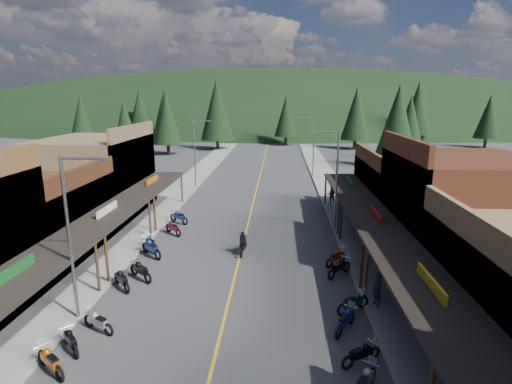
% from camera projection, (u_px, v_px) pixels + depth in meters
% --- Properties ---
extents(ground, '(220.00, 220.00, 0.00)m').
position_uv_depth(ground, '(236.00, 270.00, 24.87)').
color(ground, '#38383A').
rests_on(ground, ground).
extents(centerline, '(0.15, 90.00, 0.01)m').
position_uv_depth(centerline, '(255.00, 194.00, 44.28)').
color(centerline, gold).
rests_on(centerline, ground).
extents(sidewalk_west, '(3.40, 94.00, 0.15)m').
position_uv_depth(sidewalk_west, '(178.00, 192.00, 44.75)').
color(sidewalk_west, gray).
rests_on(sidewalk_west, ground).
extents(sidewalk_east, '(3.40, 94.00, 0.15)m').
position_uv_depth(sidewalk_east, '(334.00, 195.00, 43.77)').
color(sidewalk_east, gray).
rests_on(sidewalk_east, ground).
extents(shop_west_2, '(10.90, 9.00, 6.20)m').
position_uv_depth(shop_west_2, '(34.00, 220.00, 26.70)').
color(shop_west_2, '#3F2111').
rests_on(shop_west_2, ground).
extents(shop_west_3, '(10.90, 10.20, 8.20)m').
position_uv_depth(shop_west_3, '(97.00, 177.00, 35.79)').
color(shop_west_3, brown).
rests_on(shop_west_3, ground).
extents(shop_east_2, '(10.90, 9.00, 8.20)m').
position_uv_depth(shop_east_2, '(458.00, 212.00, 24.92)').
color(shop_east_2, '#562B19').
rests_on(shop_east_2, ground).
extents(shop_east_3, '(10.90, 10.20, 6.20)m').
position_uv_depth(shop_east_3, '(408.00, 192.00, 34.47)').
color(shop_east_3, '#4C2D16').
rests_on(shop_east_3, ground).
extents(streetlight_0, '(2.16, 0.18, 8.00)m').
position_uv_depth(streetlight_0, '(72.00, 232.00, 18.39)').
color(streetlight_0, gray).
rests_on(streetlight_0, ground).
extents(streetlight_1, '(2.16, 0.18, 8.00)m').
position_uv_depth(streetlight_1, '(196.00, 151.00, 45.57)').
color(streetlight_1, gray).
rests_on(streetlight_1, ground).
extents(streetlight_2, '(2.16, 0.18, 8.00)m').
position_uv_depth(streetlight_2, '(335.00, 177.00, 31.20)').
color(streetlight_2, gray).
rests_on(streetlight_2, ground).
extents(streetlight_3, '(2.16, 0.18, 8.00)m').
position_uv_depth(streetlight_3, '(312.00, 144.00, 52.56)').
color(streetlight_3, gray).
rests_on(streetlight_3, ground).
extents(ridge_hill, '(310.00, 140.00, 60.00)m').
position_uv_depth(ridge_hill, '(273.00, 124.00, 155.91)').
color(ridge_hill, black).
rests_on(ridge_hill, ground).
extents(pine_0, '(5.04, 5.04, 11.00)m').
position_uv_depth(pine_0, '(82.00, 116.00, 85.79)').
color(pine_0, black).
rests_on(pine_0, ground).
extents(pine_1, '(5.88, 5.88, 12.50)m').
position_uv_depth(pine_1, '(165.00, 111.00, 92.48)').
color(pine_1, black).
rests_on(pine_1, ground).
extents(pine_2, '(6.72, 6.72, 14.00)m').
position_uv_depth(pine_2, '(217.00, 110.00, 79.87)').
color(pine_2, black).
rests_on(pine_2, ground).
extents(pine_3, '(5.04, 5.04, 11.00)m').
position_uv_depth(pine_3, '(286.00, 116.00, 87.20)').
color(pine_3, black).
rests_on(pine_3, ground).
extents(pine_4, '(5.88, 5.88, 12.50)m').
position_uv_depth(pine_4, '(356.00, 113.00, 80.41)').
color(pine_4, black).
rests_on(pine_4, ground).
extents(pine_5, '(6.72, 6.72, 14.00)m').
position_uv_depth(pine_5, '(417.00, 108.00, 90.98)').
color(pine_5, black).
rests_on(pine_5, ground).
extents(pine_6, '(5.04, 5.04, 11.00)m').
position_uv_depth(pine_6, '(489.00, 117.00, 82.89)').
color(pine_6, black).
rests_on(pine_6, ground).
extents(pine_7, '(5.88, 5.88, 12.50)m').
position_uv_depth(pine_7, '(140.00, 110.00, 98.75)').
color(pine_7, black).
rests_on(pine_7, ground).
extents(pine_8, '(4.48, 4.48, 10.00)m').
position_uv_depth(pine_8, '(125.00, 126.00, 63.54)').
color(pine_8, black).
rests_on(pine_8, ground).
extents(pine_9, '(4.93, 4.93, 10.80)m').
position_uv_depth(pine_9, '(410.00, 122.00, 65.71)').
color(pine_9, black).
rests_on(pine_9, ground).
extents(pine_10, '(5.38, 5.38, 11.60)m').
position_uv_depth(pine_10, '(167.00, 118.00, 72.83)').
color(pine_10, black).
rests_on(pine_10, ground).
extents(pine_11, '(5.82, 5.82, 12.40)m').
position_uv_depth(pine_11, '(397.00, 120.00, 58.95)').
color(pine_11, black).
rests_on(pine_11, ground).
extents(bike_west_3, '(2.08, 1.80, 1.19)m').
position_uv_depth(bike_west_3, '(50.00, 360.00, 15.50)').
color(bike_west_3, '#B4540C').
rests_on(bike_west_3, ground).
extents(bike_west_4, '(1.73, 1.78, 1.06)m').
position_uv_depth(bike_west_4, '(71.00, 340.00, 16.88)').
color(bike_west_4, black).
rests_on(bike_west_4, ground).
extents(bike_west_5, '(2.00, 1.46, 1.10)m').
position_uv_depth(bike_west_5, '(98.00, 321.00, 18.27)').
color(bike_west_5, '#A2A3A8').
rests_on(bike_west_5, ground).
extents(bike_west_6, '(1.93, 2.03, 1.20)m').
position_uv_depth(bike_west_6, '(122.00, 279.00, 22.39)').
color(bike_west_6, black).
rests_on(bike_west_6, ground).
extents(bike_west_7, '(2.13, 2.00, 1.25)m').
position_uv_depth(bike_west_7, '(141.00, 270.00, 23.50)').
color(bike_west_7, black).
rests_on(bike_west_7, ground).
extents(bike_west_8, '(2.24, 2.18, 1.34)m').
position_uv_depth(bike_west_8, '(151.00, 247.00, 26.86)').
color(bike_west_8, navy).
rests_on(bike_west_8, ground).
extents(bike_west_9, '(1.79, 2.11, 1.20)m').
position_uv_depth(bike_west_9, '(151.00, 242.00, 27.95)').
color(bike_west_9, navy).
rests_on(bike_west_9, ground).
extents(bike_west_10, '(1.97, 1.95, 1.19)m').
position_uv_depth(bike_west_10, '(173.00, 227.00, 31.19)').
color(bike_west_10, maroon).
rests_on(bike_west_10, ground).
extents(bike_west_11, '(2.18, 1.91, 1.25)m').
position_uv_depth(bike_west_11, '(179.00, 216.00, 33.98)').
color(bike_west_11, navy).
rests_on(bike_west_11, ground).
extents(bike_east_3, '(1.68, 2.12, 1.18)m').
position_uv_depth(bike_east_3, '(365.00, 382.00, 14.31)').
color(bike_east_3, gray).
rests_on(bike_east_3, ground).
extents(bike_east_4, '(1.94, 1.45, 1.07)m').
position_uv_depth(bike_east_4, '(361.00, 353.00, 16.01)').
color(bike_east_4, black).
rests_on(bike_east_4, ground).
extents(bike_east_5, '(1.66, 2.13, 1.18)m').
position_uv_depth(bike_east_5, '(345.00, 320.00, 18.30)').
color(bike_east_5, navy).
rests_on(bike_east_5, ground).
extents(bike_east_6, '(2.04, 1.67, 1.15)m').
position_uv_depth(bike_east_6, '(353.00, 301.00, 19.95)').
color(bike_east_6, '#0D452C').
rests_on(bike_east_6, ground).
extents(bike_east_7, '(1.99, 2.05, 1.23)m').
position_uv_depth(bike_east_7, '(339.00, 266.00, 23.97)').
color(bike_east_7, black).
rests_on(bike_east_7, ground).
extents(bike_east_8, '(1.90, 2.01, 1.18)m').
position_uv_depth(bike_east_8, '(336.00, 256.00, 25.54)').
color(bike_east_8, '#98330A').
rests_on(bike_east_8, ground).
extents(rider_on_bike, '(0.88, 2.22, 1.65)m').
position_uv_depth(rider_on_bike, '(243.00, 244.00, 27.44)').
color(rider_on_bike, black).
rests_on(rider_on_bike, ground).
extents(pedestrian_east_a, '(0.62, 0.74, 1.72)m').
position_uv_depth(pedestrian_east_a, '(377.00, 290.00, 20.24)').
color(pedestrian_east_a, '#282234').
rests_on(pedestrian_east_a, sidewalk_east).
extents(pedestrian_east_b, '(0.94, 0.57, 1.88)m').
position_uv_depth(pedestrian_east_b, '(331.00, 194.00, 39.56)').
color(pedestrian_east_b, brown).
rests_on(pedestrian_east_b, sidewalk_east).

